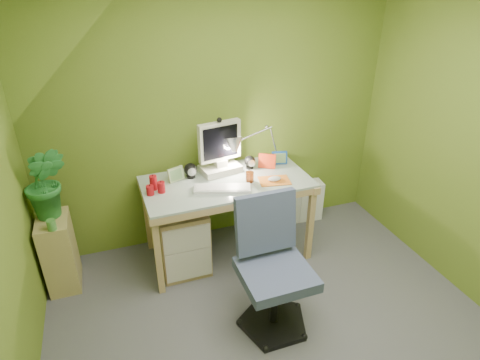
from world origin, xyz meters
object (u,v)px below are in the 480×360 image
object	(u,v)px
task_chair	(276,272)
radiator	(302,201)
monitor	(220,147)
potted_plant	(46,183)
side_ledge	(60,252)
desk	(227,218)
desk_lamp	(268,136)

from	to	relation	value
task_chair	radiator	size ratio (longest dim) A/B	2.38
monitor	potted_plant	distance (m)	1.38
side_ledge	radiator	world-z (taller)	side_ledge
radiator	task_chair	bearing A→B (deg)	-119.87
desk	radiator	size ratio (longest dim) A/B	3.39
desk	side_ledge	bearing A→B (deg)	176.56
desk	monitor	xyz separation A→B (m)	(0.00, 0.18, 0.61)
desk	side_ledge	world-z (taller)	desk
side_ledge	task_chair	xyz separation A→B (m)	(1.46, -0.98, 0.18)
monitor	desk_lamp	world-z (taller)	desk_lamp
desk	potted_plant	world-z (taller)	potted_plant
radiator	potted_plant	bearing A→B (deg)	-170.40
side_ledge	desk_lamp	bearing A→B (deg)	3.92
desk	potted_plant	size ratio (longest dim) A/B	2.40
side_ledge	radiator	size ratio (longest dim) A/B	1.52
task_chair	desk	bearing A→B (deg)	92.90
potted_plant	radiator	xyz separation A→B (m)	(2.28, 0.19, -0.72)
desk_lamp	potted_plant	xyz separation A→B (m)	(-1.83, -0.08, -0.11)
desk	side_ledge	xyz separation A→B (m)	(-1.40, 0.05, -0.06)
desk	desk_lamp	xyz separation A→B (m)	(0.45, 0.18, 0.66)
task_chair	radiator	bearing A→B (deg)	54.76
desk	task_chair	world-z (taller)	task_chair
desk	task_chair	distance (m)	0.94
radiator	monitor	bearing A→B (deg)	-167.86
potted_plant	monitor	bearing A→B (deg)	3.19
potted_plant	task_chair	bearing A→B (deg)	-35.73
monitor	desk_lamp	size ratio (longest dim) A/B	0.84
side_ledge	radiator	bearing A→B (deg)	6.06
task_chair	potted_plant	bearing A→B (deg)	143.64
potted_plant	radiator	world-z (taller)	potted_plant
desk_lamp	desk	bearing A→B (deg)	-163.22
desk_lamp	radiator	world-z (taller)	desk_lamp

